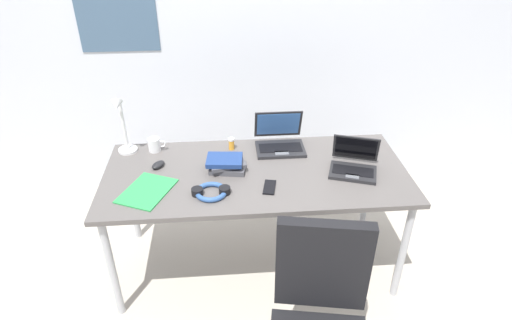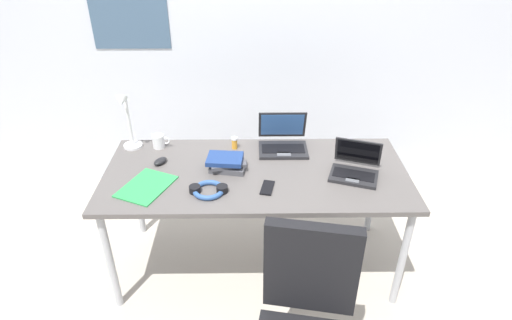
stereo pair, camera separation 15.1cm
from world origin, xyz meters
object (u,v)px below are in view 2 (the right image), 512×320
at_px(laptop_front_left, 283,142).
at_px(paper_folder_front_right, 146,186).
at_px(headphones, 209,190).
at_px(desk_lamp, 127,122).
at_px(pill_bottle, 235,143).
at_px(book_stack, 227,163).
at_px(coffee_mug, 159,141).
at_px(cell_phone, 267,188).
at_px(laptop_near_mouse, 355,168).
at_px(computer_mouse, 160,161).

xyz_separation_m(laptop_front_left, paper_folder_front_right, (-0.80, -0.43, -0.04)).
relative_size(headphones, paper_folder_front_right, 0.69).
height_order(desk_lamp, pill_bottle, desk_lamp).
height_order(book_stack, coffee_mug, coffee_mug).
bearing_deg(cell_phone, coffee_mug, 157.51).
xyz_separation_m(cell_phone, book_stack, (-0.23, 0.20, 0.04)).
height_order(desk_lamp, headphones, desk_lamp).
bearing_deg(desk_lamp, laptop_front_left, 0.10).
relative_size(headphones, coffee_mug, 1.89).
height_order(laptop_near_mouse, coffee_mug, laptop_near_mouse).
relative_size(laptop_near_mouse, book_stack, 1.38).
distance_m(laptop_front_left, coffee_mug, 0.80).
xyz_separation_m(headphones, paper_folder_front_right, (-0.35, 0.05, -0.01)).
xyz_separation_m(pill_bottle, book_stack, (-0.04, -0.25, 0.00)).
distance_m(laptop_front_left, pill_bottle, 0.31).
distance_m(cell_phone, pill_bottle, 0.50).
height_order(desk_lamp, book_stack, desk_lamp).
bearing_deg(desk_lamp, pill_bottle, 0.31).
bearing_deg(coffee_mug, laptop_near_mouse, -15.60).
distance_m(desk_lamp, computer_mouse, 0.33).
bearing_deg(computer_mouse, pill_bottle, 55.49).
bearing_deg(cell_phone, laptop_front_left, 87.87).
height_order(laptop_near_mouse, headphones, laptop_near_mouse).
bearing_deg(pill_bottle, laptop_near_mouse, -23.95).
relative_size(desk_lamp, book_stack, 1.65).
distance_m(laptop_front_left, laptop_near_mouse, 0.51).
bearing_deg(laptop_near_mouse, coffee_mug, 164.40).
height_order(laptop_front_left, paper_folder_front_right, laptop_front_left).
bearing_deg(laptop_front_left, laptop_near_mouse, -38.13).
bearing_deg(laptop_near_mouse, computer_mouse, 173.43).
bearing_deg(laptop_front_left, headphones, -132.32).
relative_size(laptop_front_left, book_stack, 1.27).
relative_size(desk_lamp, laptop_near_mouse, 1.20).
bearing_deg(laptop_near_mouse, pill_bottle, 156.05).
distance_m(laptop_front_left, book_stack, 0.43).
bearing_deg(headphones, laptop_near_mouse, 11.38).
distance_m(pill_bottle, paper_folder_front_right, 0.65).
distance_m(cell_phone, coffee_mug, 0.84).
height_order(computer_mouse, paper_folder_front_right, computer_mouse).
bearing_deg(headphones, coffee_mug, 125.60).
distance_m(laptop_near_mouse, paper_folder_front_right, 1.20).
bearing_deg(headphones, book_stack, 68.82).
height_order(computer_mouse, coffee_mug, coffee_mug).
bearing_deg(laptop_front_left, pill_bottle, 179.64).
bearing_deg(paper_folder_front_right, desk_lamp, 112.80).
distance_m(laptop_front_left, computer_mouse, 0.78).
xyz_separation_m(paper_folder_front_right, coffee_mug, (-0.01, 0.45, 0.04)).
bearing_deg(book_stack, desk_lamp, 158.42).
bearing_deg(laptop_front_left, book_stack, -144.52).
bearing_deg(laptop_near_mouse, book_stack, 175.03).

